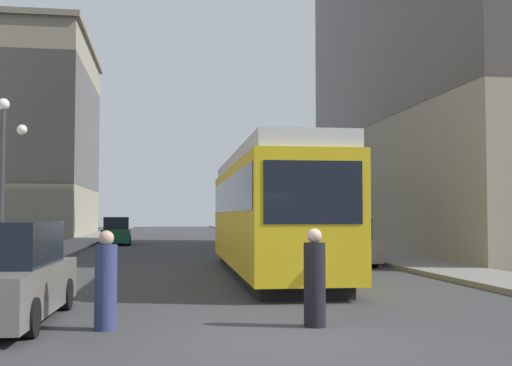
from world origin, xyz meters
name	(u,v)px	position (x,y,z in m)	size (l,w,h in m)	color
ground_plane	(298,340)	(0.00, 0.00, 0.00)	(200.00, 200.00, 0.00)	#38383A
sidewalk_left	(87,240)	(-7.56, 40.00, 0.07)	(2.64, 120.00, 0.15)	gray
sidewalk_right	(283,239)	(7.56, 40.00, 0.07)	(2.64, 120.00, 0.15)	gray
streetcar	(268,210)	(1.35, 10.70, 2.10)	(2.97, 14.06, 3.89)	black
transit_bus	(271,215)	(4.92, 30.56, 1.95)	(2.77, 11.21, 3.45)	black
parked_car_left_near	(116,232)	(-4.95, 33.35, 0.84)	(2.02, 4.63, 1.82)	black
parked_car_left_mid	(4,276)	(-4.94, 2.34, 0.84)	(2.03, 4.95, 1.82)	black
parked_car_right_far	(341,243)	(4.95, 14.65, 0.84)	(1.97, 4.56, 1.82)	black
pedestrian_crossing_near	(315,281)	(0.53, 1.10, 0.79)	(0.38, 0.38, 1.71)	black
pedestrian_crossing_far	(106,283)	(-3.05, 1.32, 0.78)	(0.38, 0.38, 1.68)	navy
lamp_post_left_near	(2,158)	(-6.85, 10.25, 3.66)	(1.41, 0.36, 5.32)	#333338
building_left_corner	(19,136)	(-15.26, 52.83, 9.44)	(13.36, 21.44, 18.37)	gray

